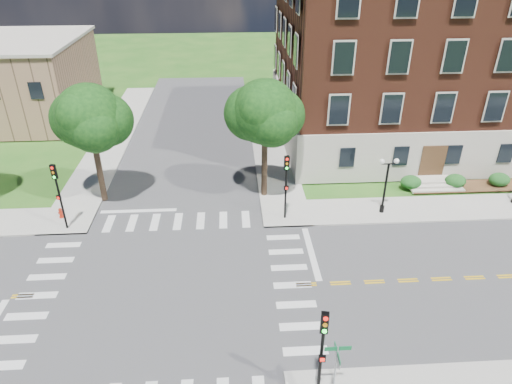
{
  "coord_description": "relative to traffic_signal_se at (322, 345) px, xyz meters",
  "views": [
    {
      "loc": [
        3.86,
        -20.14,
        17.54
      ],
      "look_at": [
        5.42,
        5.43,
        3.2
      ],
      "focal_mm": 32.0,
      "sensor_mm": 36.0,
      "label": 1
    }
  ],
  "objects": [
    {
      "name": "traffic_signal_nw",
      "position": [
        -14.81,
        14.02,
        0.0
      ],
      "size": [
        0.38,
        0.44,
        4.8
      ],
      "color": "black",
      "rests_on": "ground"
    },
    {
      "name": "stop_bar_east",
      "position": [
        1.48,
        10.33,
        -3.19
      ],
      "size": [
        0.4,
        5.5,
        0.0
      ],
      "primitive_type": "cube",
      "color": "silver",
      "rests_on": "ground"
    },
    {
      "name": "twin_lamp_west",
      "position": [
        7.36,
        14.78,
        -0.66
      ],
      "size": [
        1.36,
        0.36,
        4.23
      ],
      "color": "black",
      "rests_on": "ground"
    },
    {
      "name": "main_building",
      "position": [
        16.68,
        29.33,
        5.15
      ],
      "size": [
        30.6,
        22.4,
        16.5
      ],
      "color": "beige",
      "rests_on": "ground"
    },
    {
      "name": "tree_d",
      "position": [
        -0.96,
        17.88,
        3.57
      ],
      "size": [
        4.68,
        4.68,
        9.01
      ],
      "color": "#312118",
      "rests_on": "ground"
    },
    {
      "name": "ground",
      "position": [
        -7.32,
        7.33,
        -3.19
      ],
      "size": [
        160.0,
        160.0,
        0.0
      ],
      "primitive_type": "plane",
      "color": "#225718",
      "rests_on": "ground"
    },
    {
      "name": "fire_hydrant",
      "position": [
        -15.6,
        15.41,
        -2.72
      ],
      "size": [
        0.35,
        0.35,
        0.75
      ],
      "color": "#AB200D",
      "rests_on": "ground"
    },
    {
      "name": "traffic_signal_ne",
      "position": [
        0.25,
        14.42,
        0.0
      ],
      "size": [
        0.37,
        0.44,
        4.8
      ],
      "color": "black",
      "rests_on": "ground"
    },
    {
      "name": "road_ew",
      "position": [
        -7.32,
        7.33,
        -3.18
      ],
      "size": [
        90.0,
        12.0,
        0.01
      ],
      "primitive_type": "cube",
      "color": "#3D3D3F",
      "rests_on": "ground"
    },
    {
      "name": "road_ns",
      "position": [
        -7.32,
        7.33,
        -3.18
      ],
      "size": [
        12.0,
        90.0,
        0.01
      ],
      "primitive_type": "cube",
      "color": "#3D3D3F",
      "rests_on": "ground"
    },
    {
      "name": "sidewalk_nw",
      "position": [
        -22.69,
        22.71,
        -3.13
      ],
      "size": [
        34.0,
        34.0,
        0.12
      ],
      "color": "#9E9B93",
      "rests_on": "ground"
    },
    {
      "name": "crosswalk_east",
      "position": [
        -0.12,
        7.33,
        -3.19
      ],
      "size": [
        2.2,
        10.2,
        0.02
      ],
      "primitive_type": null,
      "color": "silver",
      "rests_on": "ground"
    },
    {
      "name": "traffic_signal_se",
      "position": [
        0.0,
        0.0,
        0.0
      ],
      "size": [
        0.36,
        0.41,
        4.8
      ],
      "color": "black",
      "rests_on": "ground"
    },
    {
      "name": "street_sign_pole",
      "position": [
        0.62,
        -0.14,
        -0.88
      ],
      "size": [
        1.1,
        1.1,
        3.1
      ],
      "color": "gray",
      "rests_on": "ground"
    },
    {
      "name": "tree_c",
      "position": [
        -13.13,
        17.85,
        3.48
      ],
      "size": [
        4.66,
        4.66,
        8.91
      ],
      "color": "#312118",
      "rests_on": "ground"
    },
    {
      "name": "sidewalk_ne",
      "position": [
        8.06,
        22.71,
        -3.13
      ],
      "size": [
        34.0,
        34.0,
        0.12
      ],
      "color": "#9E9B93",
      "rests_on": "ground"
    }
  ]
}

